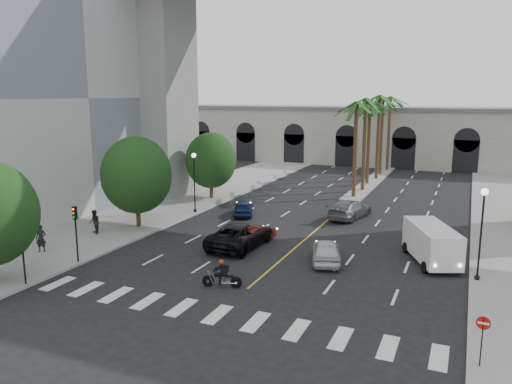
{
  "coord_description": "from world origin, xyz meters",
  "views": [
    {
      "loc": [
        10.51,
        -21.19,
        10.35
      ],
      "look_at": [
        -1.23,
        6.0,
        4.52
      ],
      "focal_mm": 35.0,
      "sensor_mm": 36.0,
      "label": 1
    }
  ],
  "objects_px": {
    "car_e": "(243,208)",
    "cargo_van": "(432,243)",
    "car_b": "(254,234)",
    "pedestrian_b": "(95,222)",
    "lamp_post_left_far": "(194,177)",
    "motorcycle_rider": "(223,275)",
    "car_a": "(326,251)",
    "car_c": "(240,235)",
    "lamp_post_right": "(482,226)",
    "car_d": "(350,209)",
    "traffic_signal_far": "(76,225)",
    "traffic_signal_near": "(22,242)",
    "do_not_enter_sign": "(483,331)",
    "pedestrian_a": "(41,238)"
  },
  "relations": [
    {
      "from": "motorcycle_rider",
      "to": "pedestrian_b",
      "type": "xyz_separation_m",
      "value": [
        -13.34,
        5.23,
        0.34
      ]
    },
    {
      "from": "motorcycle_rider",
      "to": "car_c",
      "type": "bearing_deg",
      "value": 92.09
    },
    {
      "from": "car_e",
      "to": "traffic_signal_near",
      "type": "bearing_deg",
      "value": 54.77
    },
    {
      "from": "car_e",
      "to": "do_not_enter_sign",
      "type": "xyz_separation_m",
      "value": [
        18.64,
        -18.85,
        0.91
      ]
    },
    {
      "from": "car_d",
      "to": "traffic_signal_near",
      "type": "bearing_deg",
      "value": 71.51
    },
    {
      "from": "motorcycle_rider",
      "to": "cargo_van",
      "type": "height_order",
      "value": "cargo_van"
    },
    {
      "from": "traffic_signal_near",
      "to": "car_d",
      "type": "bearing_deg",
      "value": 60.07
    },
    {
      "from": "car_c",
      "to": "motorcycle_rider",
      "type": "bearing_deg",
      "value": 109.77
    },
    {
      "from": "car_a",
      "to": "cargo_van",
      "type": "height_order",
      "value": "cargo_van"
    },
    {
      "from": "lamp_post_right",
      "to": "car_a",
      "type": "relative_size",
      "value": 1.24
    },
    {
      "from": "car_a",
      "to": "car_c",
      "type": "bearing_deg",
      "value": -23.63
    },
    {
      "from": "lamp_post_right",
      "to": "car_c",
      "type": "bearing_deg",
      "value": 177.32
    },
    {
      "from": "traffic_signal_near",
      "to": "cargo_van",
      "type": "bearing_deg",
      "value": 32.84
    },
    {
      "from": "car_a",
      "to": "do_not_enter_sign",
      "type": "xyz_separation_m",
      "value": [
        8.74,
        -9.77,
        0.84
      ]
    },
    {
      "from": "pedestrian_b",
      "to": "car_c",
      "type": "bearing_deg",
      "value": 45.05
    },
    {
      "from": "lamp_post_right",
      "to": "car_c",
      "type": "height_order",
      "value": "lamp_post_right"
    },
    {
      "from": "lamp_post_left_far",
      "to": "car_e",
      "type": "distance_m",
      "value": 5.03
    },
    {
      "from": "car_e",
      "to": "cargo_van",
      "type": "height_order",
      "value": "cargo_van"
    },
    {
      "from": "car_e",
      "to": "cargo_van",
      "type": "xyz_separation_m",
      "value": [
        15.93,
        -6.58,
        0.63
      ]
    },
    {
      "from": "do_not_enter_sign",
      "to": "cargo_van",
      "type": "bearing_deg",
      "value": 107.24
    },
    {
      "from": "lamp_post_right",
      "to": "pedestrian_b",
      "type": "bearing_deg",
      "value": -177.55
    },
    {
      "from": "traffic_signal_far",
      "to": "car_b",
      "type": "relative_size",
      "value": 0.9
    },
    {
      "from": "motorcycle_rider",
      "to": "car_b",
      "type": "bearing_deg",
      "value": 86.05
    },
    {
      "from": "car_c",
      "to": "car_d",
      "type": "height_order",
      "value": "car_c"
    },
    {
      "from": "car_b",
      "to": "pedestrian_b",
      "type": "xyz_separation_m",
      "value": [
        -11.64,
        -2.89,
        0.39
      ]
    },
    {
      "from": "traffic_signal_near",
      "to": "pedestrian_b",
      "type": "xyz_separation_m",
      "value": [
        -3.34,
        9.39,
        -1.46
      ]
    },
    {
      "from": "car_b",
      "to": "traffic_signal_far",
      "type": "bearing_deg",
      "value": 53.41
    },
    {
      "from": "lamp_post_left_far",
      "to": "car_b",
      "type": "bearing_deg",
      "value": -36.52
    },
    {
      "from": "traffic_signal_far",
      "to": "motorcycle_rider",
      "type": "relative_size",
      "value": 1.7
    },
    {
      "from": "car_a",
      "to": "pedestrian_b",
      "type": "xyz_separation_m",
      "value": [
        -17.36,
        -1.05,
        0.32
      ]
    },
    {
      "from": "traffic_signal_near",
      "to": "car_a",
      "type": "xyz_separation_m",
      "value": [
        14.02,
        10.44,
        -1.77
      ]
    },
    {
      "from": "lamp_post_left_far",
      "to": "motorcycle_rider",
      "type": "relative_size",
      "value": 2.49
    },
    {
      "from": "do_not_enter_sign",
      "to": "lamp_post_right",
      "type": "bearing_deg",
      "value": 95.13
    },
    {
      "from": "traffic_signal_far",
      "to": "pedestrian_a",
      "type": "height_order",
      "value": "traffic_signal_far"
    },
    {
      "from": "do_not_enter_sign",
      "to": "lamp_post_left_far",
      "type": "bearing_deg",
      "value": 146.83
    },
    {
      "from": "car_d",
      "to": "pedestrian_b",
      "type": "relative_size",
      "value": 2.94
    },
    {
      "from": "car_d",
      "to": "car_e",
      "type": "xyz_separation_m",
      "value": [
        -8.69,
        -2.71,
        -0.1
      ]
    },
    {
      "from": "car_a",
      "to": "pedestrian_b",
      "type": "relative_size",
      "value": 2.4
    },
    {
      "from": "car_d",
      "to": "car_e",
      "type": "bearing_deg",
      "value": 28.78
    },
    {
      "from": "car_b",
      "to": "car_c",
      "type": "distance_m",
      "value": 1.23
    },
    {
      "from": "car_e",
      "to": "lamp_post_right",
      "type": "bearing_deg",
      "value": 130.79
    },
    {
      "from": "traffic_signal_near",
      "to": "car_c",
      "type": "xyz_separation_m",
      "value": [
        7.73,
        11.2,
        -1.66
      ]
    },
    {
      "from": "pedestrian_a",
      "to": "car_d",
      "type": "bearing_deg",
      "value": 20.75
    },
    {
      "from": "traffic_signal_far",
      "to": "motorcycle_rider",
      "type": "xyz_separation_m",
      "value": [
        10.01,
        0.15,
        -1.79
      ]
    },
    {
      "from": "lamp_post_right",
      "to": "car_b",
      "type": "xyz_separation_m",
      "value": [
        -14.4,
        1.78,
        -2.56
      ]
    },
    {
      "from": "lamp_post_right",
      "to": "car_d",
      "type": "bearing_deg",
      "value": 130.16
    },
    {
      "from": "pedestrian_a",
      "to": "pedestrian_b",
      "type": "relative_size",
      "value": 1.0
    },
    {
      "from": "car_e",
      "to": "cargo_van",
      "type": "distance_m",
      "value": 17.25
    },
    {
      "from": "motorcycle_rider",
      "to": "car_b",
      "type": "relative_size",
      "value": 0.53
    },
    {
      "from": "traffic_signal_near",
      "to": "car_b",
      "type": "distance_m",
      "value": 14.94
    }
  ]
}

